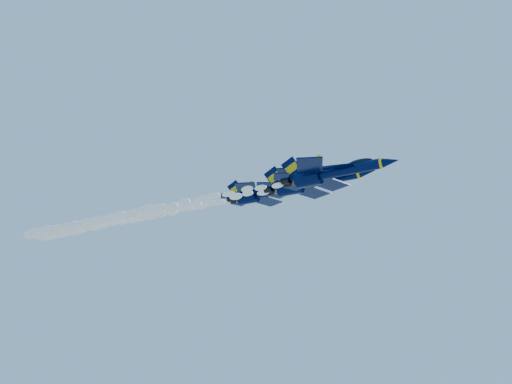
% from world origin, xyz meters
% --- Properties ---
extents(jet_lead, '(16.20, 13.29, 6.02)m').
position_xyz_m(jet_lead, '(13.32, -14.18, 148.83)').
color(jet_lead, '#000931').
extents(smoke_trail_jet_lead, '(53.37, 2.06, 1.86)m').
position_xyz_m(smoke_trail_jet_lead, '(-20.29, -14.18, 148.38)').
color(smoke_trail_jet_lead, white).
extents(jet_second, '(17.95, 14.72, 6.67)m').
position_xyz_m(jet_second, '(7.32, -6.12, 151.45)').
color(jet_second, '#000931').
extents(smoke_trail_jet_second, '(53.37, 2.29, 2.06)m').
position_xyz_m(smoke_trail_jet_second, '(-27.04, -6.12, 150.98)').
color(smoke_trail_jet_second, white).
extents(jet_third, '(17.84, 14.64, 6.63)m').
position_xyz_m(jet_third, '(-6.80, 5.51, 155.87)').
color(jet_third, '#000931').
extents(smoke_trail_jet_third, '(53.37, 2.27, 2.05)m').
position_xyz_m(smoke_trail_jet_third, '(-41.11, 5.51, 155.40)').
color(smoke_trail_jet_third, white).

